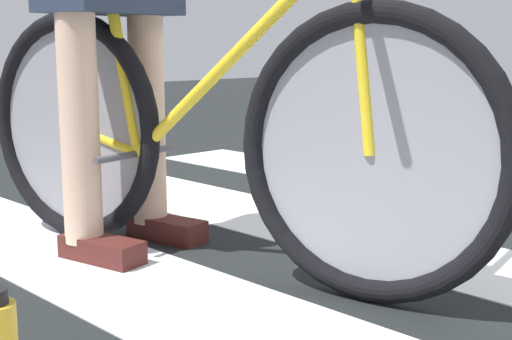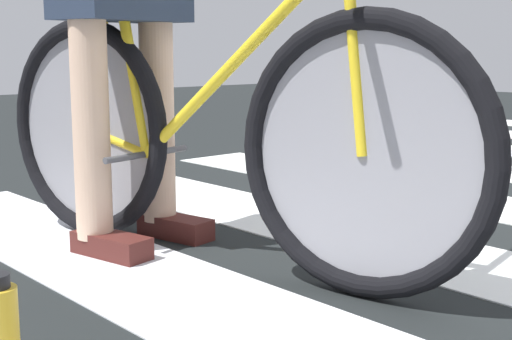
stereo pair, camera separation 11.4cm
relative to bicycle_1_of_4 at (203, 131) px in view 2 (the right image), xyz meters
The scene contains 3 objects.
bicycle_1_of_4 is the anchor object (origin of this frame).
cyclist_1_of_4 0.40m from the bicycle_1_of_4, 168.66° to the right, with size 0.38×0.45×0.98m.
traffic_cone 2.08m from the bicycle_1_of_4, 119.80° to the left, with size 0.46×0.46×0.53m.
Camera 2 is at (0.50, -2.63, 0.64)m, focal length 49.60 mm.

